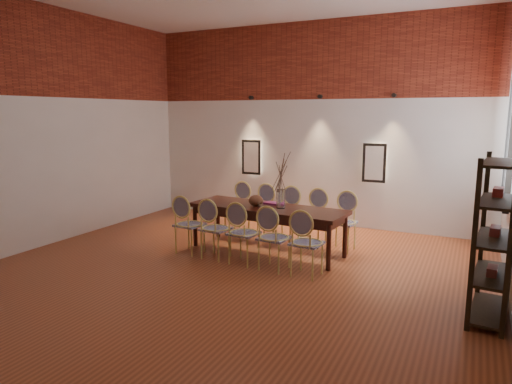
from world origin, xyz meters
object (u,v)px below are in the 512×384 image
at_px(chair_near_c, 244,233).
at_px(chair_far_c, 286,215).
at_px(chair_far_d, 313,219).
at_px(chair_near_e, 307,243).
at_px(book, 272,203).
at_px(chair_near_a, 190,224).
at_px(dining_table, 267,229).
at_px(shelving_rack, 495,239).
at_px(chair_near_b, 216,229).
at_px(chair_far_a, 237,209).
at_px(bowl, 256,200).
at_px(chair_far_b, 261,212).
at_px(vase, 281,199).
at_px(chair_far_e, 342,222).
at_px(chair_near_d, 274,238).

relative_size(chair_near_c, chair_far_c, 1.00).
bearing_deg(chair_far_d, chair_near_e, 110.36).
bearing_deg(book, chair_near_e, -46.07).
relative_size(chair_near_a, chair_far_d, 1.00).
bearing_deg(chair_near_c, dining_table, 90.00).
relative_size(chair_near_c, shelving_rack, 0.52).
height_order(chair_near_b, chair_far_a, same).
distance_m(chair_near_a, bowl, 1.13).
relative_size(chair_far_b, chair_far_c, 1.00).
xyz_separation_m(chair_far_c, vase, (0.19, -0.71, 0.43)).
bearing_deg(chair_far_d, chair_far_e, 180.00).
bearing_deg(chair_near_a, chair_far_b, 69.64).
bearing_deg(chair_far_e, book, 24.41).
bearing_deg(chair_near_e, chair_far_b, 138.07).
bearing_deg(chair_near_a, chair_near_c, -0.00).
distance_m(vase, shelving_rack, 3.18).
xyz_separation_m(chair_far_a, vase, (1.22, -0.80, 0.43)).
distance_m(bowl, book, 0.32).
relative_size(chair_near_e, chair_far_a, 1.00).
distance_m(chair_near_d, chair_near_e, 0.51).
distance_m(chair_near_d, book, 1.10).
xyz_separation_m(chair_near_a, chair_near_b, (0.51, -0.04, 0.00)).
distance_m(chair_near_a, chair_far_a, 1.39).
xyz_separation_m(chair_near_b, chair_near_d, (1.03, -0.09, 0.00)).
height_order(chair_far_d, shelving_rack, shelving_rack).
height_order(dining_table, vase, vase).
relative_size(chair_near_a, chair_far_b, 1.00).
xyz_separation_m(chair_near_a, chair_near_d, (1.54, -0.13, 0.00)).
xyz_separation_m(chair_far_e, bowl, (-1.27, -0.64, 0.37)).
relative_size(chair_near_e, chair_far_d, 1.00).
xyz_separation_m(chair_near_a, chair_far_b, (0.63, 1.34, 0.00)).
relative_size(vase, book, 1.15).
height_order(chair_far_c, chair_far_e, same).
bearing_deg(chair_far_a, chair_near_b, 110.36).
relative_size(chair_near_a, chair_near_b, 1.00).
xyz_separation_m(chair_near_e, chair_far_a, (-1.93, 1.56, 0.00)).
distance_m(chair_near_d, vase, 0.86).
bearing_deg(chair_far_b, chair_near_d, 126.58).
height_order(chair_far_a, bowl, chair_far_a).
xyz_separation_m(chair_far_d, vase, (-0.32, -0.67, 0.43)).
bearing_deg(book, chair_near_a, -142.97).
relative_size(chair_near_b, shelving_rack, 0.52).
xyz_separation_m(dining_table, chair_near_d, (0.45, -0.74, 0.09)).
distance_m(chair_near_b, chair_far_c, 1.48).
distance_m(chair_far_c, book, 0.56).
xyz_separation_m(chair_far_c, bowl, (-0.24, -0.73, 0.37)).
bearing_deg(book, dining_table, -90.60).
height_order(bowl, shelving_rack, shelving_rack).
relative_size(chair_near_c, chair_far_a, 1.00).
height_order(book, shelving_rack, shelving_rack).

